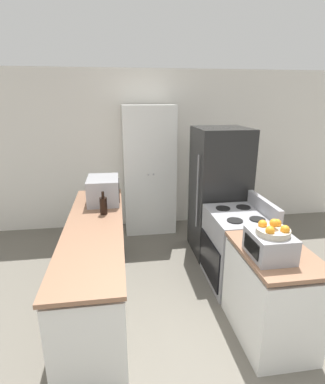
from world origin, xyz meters
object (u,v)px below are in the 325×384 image
Objects in this scene: refrigerator at (219,192)px; microwave at (103,190)px; toaster_oven at (270,245)px; fruit_bowl at (273,230)px; stove at (237,248)px; wine_bottle at (103,205)px; pantry_cabinet at (149,171)px.

microwave is (-1.57, -0.16, 0.15)m from refrigerator.
microwave is at bearing 131.44° from toaster_oven.
toaster_oven is at bearing -95.18° from refrigerator.
refrigerator is at bearing 84.99° from fruit_bowl.
toaster_oven is (-0.16, -1.76, 0.10)m from refrigerator.
microwave is (-1.54, 0.65, 0.59)m from stove.
stove is 1.10m from toaster_oven.
microwave reaches higher than toaster_oven.
toaster_oven is (-0.13, -0.95, 0.54)m from stove.
pantry_cabinet is at bearing 65.29° from wine_bottle.
pantry_cabinet is 2.77m from fruit_bowl.
microwave is 1.91× the size of wine_bottle.
stove is 1.20m from fruit_bowl.
fruit_bowl is at bearing -79.89° from toaster_oven.
refrigerator is 1.66m from wine_bottle.
microwave is at bearing 91.76° from wine_bottle.
refrigerator is 1.58m from microwave.
fruit_bowl reaches higher than wine_bottle.
pantry_cabinet is 1.99m from stove.
microwave reaches higher than wine_bottle.
toaster_oven is (1.40, -1.18, 0.00)m from wine_bottle.
wine_bottle is at bearing 139.87° from toaster_oven.
fruit_bowl is at bearing -48.84° from microwave.
fruit_bowl reaches higher than toaster_oven.
fruit_bowl is (0.72, -2.67, 0.11)m from pantry_cabinet.
refrigerator is at bearing 5.76° from microwave.
pantry_cabinet reaches higher than stove.
pantry_cabinet is at bearing 105.22° from toaster_oven.
wine_bottle is at bearing -159.64° from refrigerator.
stove is 0.59× the size of refrigerator.
refrigerator reaches higher than fruit_bowl.
toaster_oven reaches higher than stove.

